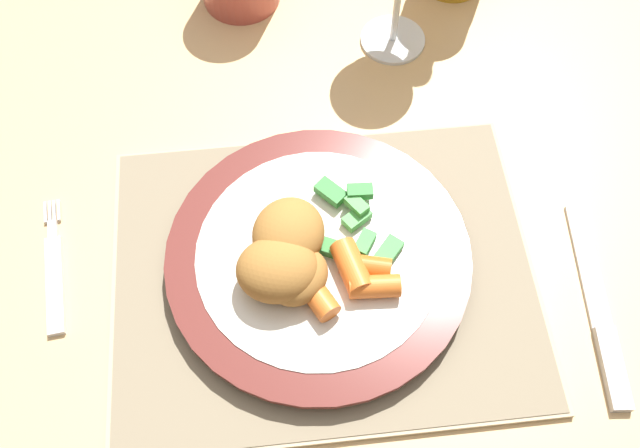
# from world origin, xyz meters

# --- Properties ---
(ground_plane) EXTENTS (6.00, 6.00, 0.00)m
(ground_plane) POSITION_xyz_m (0.00, 0.00, 0.00)
(ground_plane) COLOR #4C4238
(dining_table) EXTENTS (1.13, 0.93, 0.74)m
(dining_table) POSITION_xyz_m (0.00, 0.00, 0.64)
(dining_table) COLOR tan
(dining_table) RESTS_ON ground
(placemat) EXTENTS (0.37, 0.29, 0.01)m
(placemat) POSITION_xyz_m (0.05, -0.23, 0.74)
(placemat) COLOR tan
(placemat) RESTS_ON dining_table
(dinner_plate) EXTENTS (0.26, 0.26, 0.02)m
(dinner_plate) POSITION_xyz_m (0.05, -0.22, 0.76)
(dinner_plate) COLOR silver
(dinner_plate) RESTS_ON placemat
(breaded_croquettes) EXTENTS (0.09, 0.12, 0.04)m
(breaded_croquettes) POSITION_xyz_m (0.02, -0.24, 0.79)
(breaded_croquettes) COLOR #A87033
(breaded_croquettes) RESTS_ON dinner_plate
(green_beans_pile) EXTENTS (0.08, 0.09, 0.02)m
(green_beans_pile) POSITION_xyz_m (0.08, -0.20, 0.77)
(green_beans_pile) COLOR green
(green_beans_pile) RESTS_ON dinner_plate
(glazed_carrots) EXTENTS (0.09, 0.07, 0.02)m
(glazed_carrots) POSITION_xyz_m (0.07, -0.25, 0.78)
(glazed_carrots) COLOR orange
(glazed_carrots) RESTS_ON dinner_plate
(fork) EXTENTS (0.03, 0.13, 0.01)m
(fork) POSITION_xyz_m (-0.18, -0.21, 0.74)
(fork) COLOR silver
(fork) RESTS_ON dining_table
(table_knife) EXTENTS (0.03, 0.19, 0.01)m
(table_knife) POSITION_xyz_m (0.28, -0.30, 0.74)
(table_knife) COLOR silver
(table_knife) RESTS_ON dining_table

